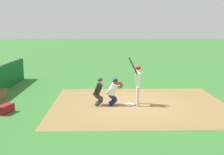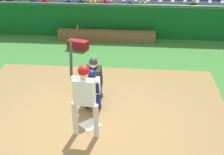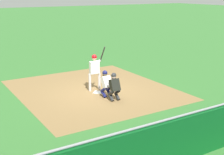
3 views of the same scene
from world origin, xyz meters
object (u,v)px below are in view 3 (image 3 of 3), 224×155
batter_at_plate (95,68)px  dugout_bench (198,136)px  catcher_crouching (106,82)px  home_plate_marker (98,92)px  water_bottle_on_bench (223,118)px  home_plate_umpire (114,86)px  equipment_duffel_bag (196,120)px

batter_at_plate → dugout_bench: bearing=-88.2°
batter_at_plate → catcher_crouching: bearing=-90.1°
home_plate_marker → water_bottle_on_bench: bearing=-76.6°
home_plate_umpire → water_bottle_on_bench: 5.03m
equipment_duffel_bag → batter_at_plate: bearing=119.1°
home_plate_marker → water_bottle_on_bench: (1.48, -6.21, 0.54)m
home_plate_marker → water_bottle_on_bench: size_ratio=1.89×
batter_at_plate → equipment_duffel_bag: batter_at_plate is taller
catcher_crouching → dugout_bench: (0.21, -5.57, -0.49)m
batter_at_plate → home_plate_umpire: size_ratio=1.73×
home_plate_marker → home_plate_umpire: home_plate_umpire is taller
catcher_crouching → home_plate_umpire: (0.03, -0.67, -0.00)m
catcher_crouching → home_plate_umpire: bearing=-87.2°
catcher_crouching → home_plate_umpire: size_ratio=0.97×
batter_at_plate → home_plate_umpire: batter_at_plate is taller
home_plate_umpire → equipment_duffel_bag: bearing=-72.6°
catcher_crouching → water_bottle_on_bench: size_ratio=5.44×
dugout_bench → batter_at_plate: bearing=91.8°
home_plate_marker → catcher_crouching: (0.05, -0.70, 0.69)m
home_plate_umpire → equipment_duffel_bag: size_ratio=1.59×
water_bottle_on_bench → equipment_duffel_bag: 1.08m
home_plate_marker → dugout_bench: size_ratio=0.11×
equipment_duffel_bag → home_plate_umpire: bearing=124.1°
home_plate_marker → home_plate_umpire: (0.08, -1.37, 0.69)m
batter_at_plate → catcher_crouching: batter_at_plate is taller
catcher_crouching → home_plate_umpire: 0.67m
dugout_bench → home_plate_marker: bearing=92.3°
catcher_crouching → home_plate_marker: bearing=93.7°
catcher_crouching → equipment_duffel_bag: bearing=-74.7°
water_bottle_on_bench → home_plate_marker: bearing=103.4°
batter_at_plate → equipment_duffel_bag: (1.23, -5.61, -0.97)m
home_plate_marker → water_bottle_on_bench: water_bottle_on_bench is taller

